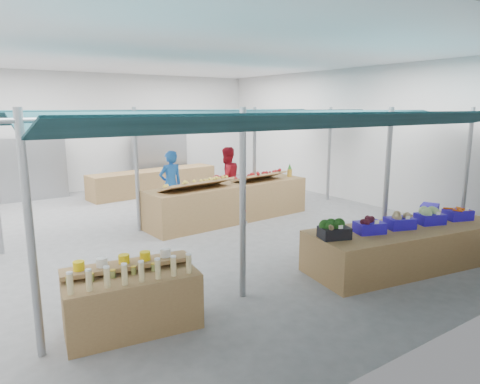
{
  "coord_description": "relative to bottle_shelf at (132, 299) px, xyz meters",
  "views": [
    {
      "loc": [
        -4.66,
        -9.32,
        3.0
      ],
      "look_at": [
        0.58,
        -1.6,
        1.14
      ],
      "focal_mm": 32.0,
      "sensor_mm": 36.0,
      "label": 1
    }
  ],
  "objects": [
    {
      "name": "pole_ribbon",
      "position": [
        2.54,
        1.02,
        0.65
      ],
      "size": [
        0.12,
        0.12,
        0.28
      ],
      "color": "red",
      "rests_on": "pole_grid"
    },
    {
      "name": "bottle_shelf",
      "position": [
        0.0,
        0.0,
        0.0
      ],
      "size": [
        1.85,
        1.29,
        1.06
      ],
      "rotation": [
        0.0,
        0.0,
        -0.14
      ],
      "color": "brown",
      "rests_on": "floor"
    },
    {
      "name": "crate_stack",
      "position": [
        7.77,
        0.53,
        -0.11
      ],
      "size": [
        0.65,
        0.56,
        0.65
      ],
      "primitive_type": "cube",
      "rotation": [
        0.0,
        0.0,
        0.41
      ],
      "color": "#1F11B9",
      "rests_on": "floor"
    },
    {
      "name": "pole_grid",
      "position": [
        3.58,
        2.26,
        1.38
      ],
      "size": [
        10.0,
        4.6,
        3.0
      ],
      "color": "gray",
      "rests_on": "floor"
    },
    {
      "name": "crate_carrots",
      "position": [
        6.49,
        -0.87,
        0.46
      ],
      "size": [
        0.59,
        0.49,
        0.29
      ],
      "rotation": [
        0.0,
        0.0,
        -0.33
      ],
      "color": "#1F11B9",
      "rests_on": "veg_counter"
    },
    {
      "name": "far_counter",
      "position": [
        4.0,
        8.65,
        -0.01
      ],
      "size": [
        4.7,
        1.44,
        0.83
      ],
      "primitive_type": "cube",
      "rotation": [
        0.0,
        0.0,
        0.11
      ],
      "color": "brown",
      "rests_on": "floor"
    },
    {
      "name": "vendor_left",
      "position": [
        3.02,
        5.18,
        0.5
      ],
      "size": [
        0.7,
        0.49,
        1.86
      ],
      "primitive_type": "imported",
      "rotation": [
        0.0,
        0.0,
        3.21
      ],
      "color": "#1953A5",
      "rests_on": "floor"
    },
    {
      "name": "floor",
      "position": [
        2.83,
        4.01,
        -0.43
      ],
      "size": [
        13.0,
        13.0,
        0.0
      ],
      "primitive_type": "plane",
      "color": "slate",
      "rests_on": "ground"
    },
    {
      "name": "crate_celeriac",
      "position": [
        4.96,
        -0.61,
        0.49
      ],
      "size": [
        0.59,
        0.49,
        0.31
      ],
      "rotation": [
        0.0,
        0.0,
        -0.33
      ],
      "color": "#1F11B9",
      "rests_on": "veg_counter"
    },
    {
      "name": "vendor_right",
      "position": [
        4.82,
        5.18,
        0.5
      ],
      "size": [
        0.95,
        0.76,
        1.86
      ],
      "primitive_type": "imported",
      "rotation": [
        0.0,
        0.0,
        3.21
      ],
      "color": "#A71422",
      "rests_on": "floor"
    },
    {
      "name": "hall",
      "position": [
        2.83,
        5.45,
        2.22
      ],
      "size": [
        13.0,
        13.0,
        13.0
      ],
      "color": "silver",
      "rests_on": "ground"
    },
    {
      "name": "crate_cabbage",
      "position": [
        5.73,
        -0.74,
        0.5
      ],
      "size": [
        0.59,
        0.49,
        0.35
      ],
      "rotation": [
        0.0,
        0.0,
        -0.33
      ],
      "color": "#1F11B9",
      "rests_on": "veg_counter"
    },
    {
      "name": "fruit_counter",
      "position": [
        4.22,
        4.08,
        0.07
      ],
      "size": [
        4.7,
        1.41,
        0.99
      ],
      "primitive_type": "cube",
      "rotation": [
        0.0,
        0.0,
        0.07
      ],
      "color": "brown",
      "rests_on": "floor"
    },
    {
      "name": "crate_broccoli",
      "position": [
        3.49,
        -0.36,
        0.5
      ],
      "size": [
        0.59,
        0.49,
        0.35
      ],
      "rotation": [
        0.0,
        0.0,
        -0.33
      ],
      "color": "black",
      "rests_on": "veg_counter"
    },
    {
      "name": "veg_counter",
      "position": [
        5.18,
        -0.65,
        -0.04
      ],
      "size": [
        4.14,
        1.97,
        0.77
      ],
      "primitive_type": "cube",
      "rotation": [
        0.0,
        0.0,
        -0.17
      ],
      "color": "brown",
      "rests_on": "floor"
    },
    {
      "name": "apple_heap_yellow",
      "position": [
        3.13,
        3.9,
        0.73
      ],
      "size": [
        1.98,
        0.95,
        0.27
      ],
      "rotation": [
        0.0,
        0.0,
        0.13
      ],
      "color": "#997247",
      "rests_on": "fruit_counter"
    },
    {
      "name": "crate_beets",
      "position": [
        4.26,
        -0.49,
        0.48
      ],
      "size": [
        0.59,
        0.49,
        0.29
      ],
      "rotation": [
        0.0,
        0.0,
        -0.33
      ],
      "color": "#1F11B9",
      "rests_on": "veg_counter"
    },
    {
      "name": "sparrow",
      "position": [
        3.3,
        -0.47,
        0.59
      ],
      "size": [
        0.12,
        0.09,
        0.11
      ],
      "rotation": [
        0.0,
        0.0,
        -0.33
      ],
      "color": "brown",
      "rests_on": "crate_broccoli"
    },
    {
      "name": "apple_heap_red",
      "position": [
        5.17,
        4.03,
        0.73
      ],
      "size": [
        1.58,
        0.89,
        0.27
      ],
      "rotation": [
        0.0,
        0.0,
        0.13
      ],
      "color": "#997247",
      "rests_on": "fruit_counter"
    },
    {
      "name": "back_shelving_left",
      "position": [
        0.33,
        10.01,
        0.57
      ],
      "size": [
        2.0,
        0.5,
        2.0
      ],
      "primitive_type": "cube",
      "color": "#B23F33",
      "rests_on": "floor"
    },
    {
      "name": "pineapple",
      "position": [
        6.32,
        4.11,
        0.75
      ],
      "size": [
        0.14,
        0.14,
        0.39
      ],
      "rotation": [
        0.0,
        0.0,
        0.13
      ],
      "color": "#8C6019",
      "rests_on": "fruit_counter"
    },
    {
      "name": "awnings",
      "position": [
        3.58,
        2.26,
        2.35
      ],
      "size": [
        9.5,
        7.08,
        0.3
      ],
      "color": "black",
      "rests_on": "pole_grid"
    },
    {
      "name": "back_shelving_right",
      "position": [
        4.83,
        10.01,
        0.57
      ],
      "size": [
        2.0,
        0.5,
        2.0
      ],
      "primitive_type": "cube",
      "color": "#B23F33",
      "rests_on": "floor"
    }
  ]
}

